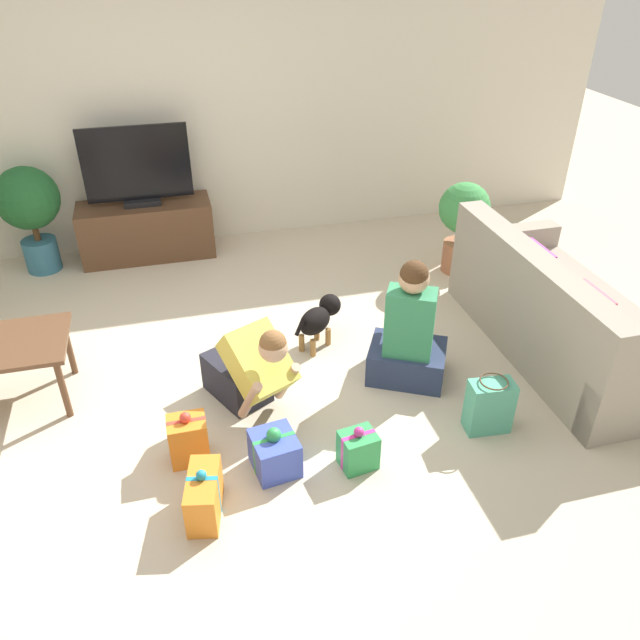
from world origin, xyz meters
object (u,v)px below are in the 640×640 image
Objects in this scene: person_kneeling at (250,369)px; gift_box_c at (204,495)px; potted_plant_corner_right at (463,219)px; gift_box_a at (188,439)px; sofa_right at (559,317)px; dog at (320,317)px; potted_plant_back_left at (29,207)px; gift_bag_a at (489,406)px; tv_console at (147,230)px; tv at (137,170)px; person_sitting at (409,337)px; gift_box_b at (275,453)px; gift_box_d at (358,450)px.

person_kneeling is 0.92m from gift_box_c.
gift_box_a is (-2.59, -1.82, -0.36)m from potted_plant_corner_right.
dog is at bearing 73.10° from sofa_right.
potted_plant_back_left is at bearing 58.62° from sofa_right.
gift_bag_a is (-0.75, -2.03, -0.33)m from potted_plant_corner_right.
person_kneeling is at bearing -76.73° from tv_console.
gift_box_a reaches higher than gift_box_c.
tv reaches higher than tv_console.
tv_console is 1.25× the size of potted_plant_back_left.
potted_plant_back_left reaches higher than person_sitting.
dog is (-1.53, -0.84, -0.27)m from potted_plant_corner_right.
gift_box_c is (-2.68, -0.90, -0.16)m from sofa_right.
gift_box_a is at bearing 156.24° from gift_box_b.
dog is 1.13× the size of gift_box_c.
person_sitting is at bearing 15.18° from gift_box_a.
gift_box_c is at bearing -138.41° from potted_plant_corner_right.
potted_plant_corner_right is 3.18m from gift_box_a.
tv is 3.37m from gift_box_c.
gift_bag_a is at bearing -6.50° from gift_box_a.
gift_box_b is at bearing 28.05° from gift_box_c.
dog is (-1.68, 0.51, -0.05)m from sofa_right.
sofa_right is at bearing -149.71° from person_sitting.
person_sitting is at bearing -55.37° from tv_console.
gift_box_d is (0.48, -0.10, -0.00)m from gift_box_b.
potted_plant_corner_right is at bearing 41.59° from gift_box_c.
gift_box_b is 1.36m from gift_bag_a.
potted_plant_corner_right is at bearing -98.83° from person_sitting.
gift_box_c is at bearing -171.70° from gift_box_d.
sofa_right reaches higher than gift_box_d.
tv_console is at bearing 101.50° from gift_box_b.
person_kneeling is 0.62m from gift_box_b.
gift_bag_a is at bearing -48.67° from person_kneeling.
person_sitting is 2.66× the size of gift_box_a.
potted_plant_corner_right is at bearing 52.40° from gift_box_d.
tv reaches higher than potted_plant_corner_right.
gift_box_c is (-1.49, -0.85, -0.21)m from person_sitting.
person_kneeling is 1.10m from person_sitting.
gift_box_c is (1.15, -3.24, -0.49)m from potted_plant_back_left.
potted_plant_back_left is (-0.96, -0.05, 0.35)m from tv_console.
dog is 1.48× the size of gift_box_d.
person_kneeling is at bearing 92.13° from sofa_right.
person_kneeling is at bearing -76.73° from tv.
person_kneeling is (0.58, -2.47, 0.05)m from tv_console.
tv_console reaches higher than gift_box_b.
gift_box_b is (0.62, -3.06, -0.14)m from tv_console.
tv is 2.94m from gift_box_a.
gift_box_a is at bearing -144.91° from potted_plant_corner_right.
gift_box_d is (-1.78, -0.77, -0.17)m from sofa_right.
person_kneeling is at bearing 64.44° from gift_box_c.
tv is at bearing 2.99° from potted_plant_back_left.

